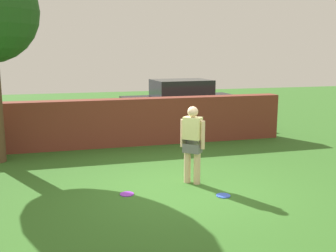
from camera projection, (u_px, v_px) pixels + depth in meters
ground_plane at (179, 188)px, 8.04m from camera, size 40.00×40.00×0.00m
brick_wall at (88, 124)px, 11.36m from camera, size 11.83×0.50×1.37m
person at (192, 141)px, 8.21m from camera, size 0.42×0.41×1.62m
car at (181, 103)px, 14.49m from camera, size 4.31×2.15×1.72m
frisbee_purple at (127, 194)px, 7.69m from camera, size 0.27×0.27×0.02m
frisbee_blue at (223, 196)px, 7.61m from camera, size 0.27×0.27×0.02m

